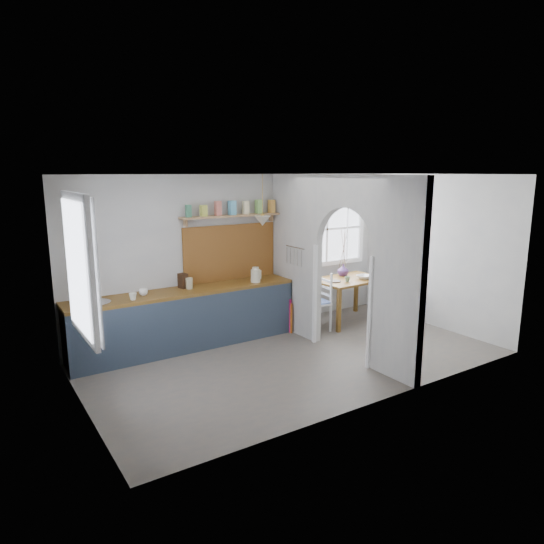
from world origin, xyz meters
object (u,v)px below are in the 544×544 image
chair_right (385,288)px  vase (343,270)px  kettle (255,275)px  dining_table (348,300)px  chair_left (314,301)px

chair_right → vase: 0.93m
kettle → vase: 1.87m
vase → kettle: bearing=-179.5°
dining_table → vase: (0.07, 0.24, 0.50)m
chair_left → chair_right: 1.69m
dining_table → vase: size_ratio=5.83×
dining_table → kettle: bearing=170.2°
chair_left → vase: chair_left is taller
chair_left → chair_right: (1.69, 0.01, -0.00)m
dining_table → chair_right: chair_right is taller
chair_left → kettle: bearing=-100.6°
chair_left → vase: 1.02m
chair_right → kettle: kettle is taller
dining_table → chair_left: size_ratio=1.25×
chair_left → chair_right: size_ratio=1.00×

